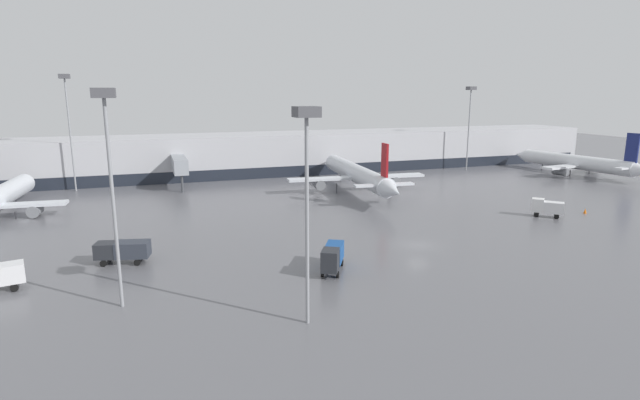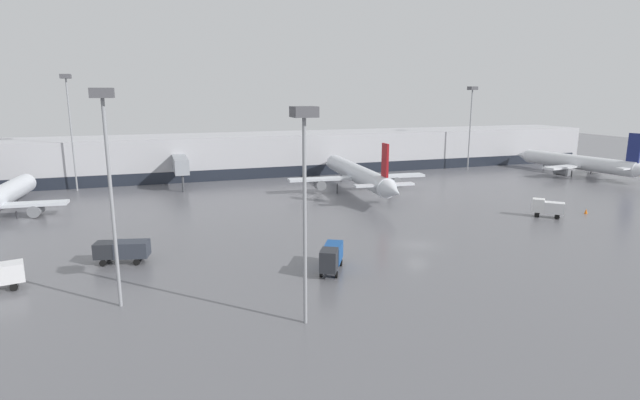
# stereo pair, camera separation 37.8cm
# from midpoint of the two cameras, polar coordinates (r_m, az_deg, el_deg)

# --- Properties ---
(ground_plane) EXTENTS (320.00, 320.00, 0.00)m
(ground_plane) POSITION_cam_midpoint_polar(r_m,az_deg,el_deg) (62.42, 10.93, -5.08)
(ground_plane) COLOR slate
(terminal_building) EXTENTS (160.00, 26.74, 9.00)m
(terminal_building) POSITION_cam_midpoint_polar(r_m,az_deg,el_deg) (118.10, -4.24, 5.42)
(terminal_building) COLOR #B2B2B7
(terminal_building) RESTS_ON ground_plane
(parked_jet_0) EXTENTS (26.50, 40.06, 10.39)m
(parked_jet_0) POSITION_cam_midpoint_polar(r_m,az_deg,el_deg) (93.89, 4.15, 2.97)
(parked_jet_0) COLOR silver
(parked_jet_0) RESTS_ON ground_plane
(parked_jet_2) EXTENTS (21.52, 34.99, 10.22)m
(parked_jet_2) POSITION_cam_midpoint_polar(r_m,az_deg,el_deg) (127.51, 27.36, 3.81)
(parked_jet_2) COLOR silver
(parked_jet_2) RESTS_ON ground_plane
(service_truck_0) EXTENTS (5.98, 3.37, 2.42)m
(service_truck_0) POSITION_cam_midpoint_polar(r_m,az_deg,el_deg) (58.66, -21.75, -5.31)
(service_truck_0) COLOR #2D333D
(service_truck_0) RESTS_ON ground_plane
(service_truck_1) EXTENTS (4.27, 4.22, 2.72)m
(service_truck_1) POSITION_cam_midpoint_polar(r_m,az_deg,el_deg) (81.85, 24.40, -0.72)
(service_truck_1) COLOR silver
(service_truck_1) RESTS_ON ground_plane
(service_truck_3) EXTENTS (4.27, 5.92, 2.87)m
(service_truck_3) POSITION_cam_midpoint_polar(r_m,az_deg,el_deg) (52.10, 1.23, -6.42)
(service_truck_3) COLOR #19478C
(service_truck_3) RESTS_ON ground_plane
(traffic_cone_1) EXTENTS (0.46, 0.46, 0.76)m
(traffic_cone_1) POSITION_cam_midpoint_polar(r_m,az_deg,el_deg) (87.27, 27.93, -1.11)
(traffic_cone_1) COLOR orange
(traffic_cone_1) RESTS_ON ground_plane
(apron_light_mast_0) EXTENTS (1.80, 1.80, 21.60)m
(apron_light_mast_0) POSITION_cam_midpoint_polar(r_m,az_deg,el_deg) (104.11, -27.05, 9.98)
(apron_light_mast_0) COLOR gray
(apron_light_mast_0) RESTS_ON ground_plane
(apron_light_mast_1) EXTENTS (1.80, 1.80, 18.64)m
(apron_light_mast_1) POSITION_cam_midpoint_polar(r_m,az_deg,el_deg) (44.33, -23.35, 6.55)
(apron_light_mast_1) COLOR gray
(apron_light_mast_1) RESTS_ON ground_plane
(apron_light_mast_2) EXTENTS (1.80, 1.80, 17.27)m
(apron_light_mast_2) POSITION_cam_midpoint_polar(r_m,az_deg,el_deg) (37.70, -1.82, 5.26)
(apron_light_mast_2) COLOR gray
(apron_light_mast_2) RESTS_ON ground_plane
(apron_light_mast_3) EXTENTS (1.80, 1.80, 19.72)m
(apron_light_mast_3) POSITION_cam_midpoint_polar(r_m,az_deg,el_deg) (124.79, 16.71, 10.34)
(apron_light_mast_3) COLOR gray
(apron_light_mast_3) RESTS_ON ground_plane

